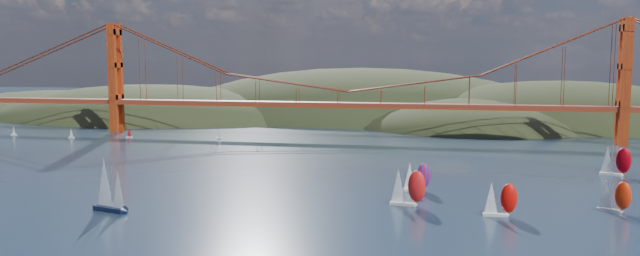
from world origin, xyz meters
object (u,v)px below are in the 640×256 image
Objects in this scene: racer_1 at (499,199)px; racer_2 at (614,195)px; racer_3 at (615,160)px; sloop_navy at (108,185)px; racer_0 at (407,186)px; racer_rwb at (416,176)px.

racer_1 is 29.74m from racer_2.
sloop_navy is at bearing -132.77° from racer_3.
racer_0 is 1.18× the size of racer_2.
racer_3 is at bearing 103.42° from racer_2.
racer_2 is (28.00, 10.01, -0.08)m from racer_1.
racer_1 is (94.57, 13.72, -2.18)m from sloop_navy.
racer_2 is (122.57, 23.73, -2.26)m from sloop_navy.
racer_rwb is at bearing 44.19° from sloop_navy.
racer_2 is at bearing -29.66° from racer_rwb.
sloop_navy is 1.61× the size of racer_1.
racer_1 is at bearing -62.76° from racer_rwb.
racer_3 reaches higher than racer_0.
racer_2 is at bearing 16.26° from racer_1.
racer_3 is at bearing 45.25° from sloop_navy.
racer_3 reaches higher than racer_2.
racer_2 is 51.16m from racer_rwb.
sloop_navy is 154.61m from racer_3.
sloop_navy is 1.63× the size of racer_rwb.
racer_0 is at bearing -107.20° from racer_rwb.
racer_0 is 1.18× the size of racer_rwb.
sloop_navy is 1.39× the size of racer_3.
sloop_navy is 1.64× the size of racer_2.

